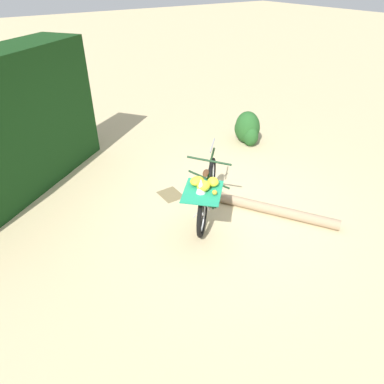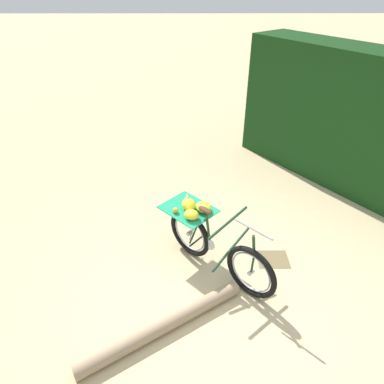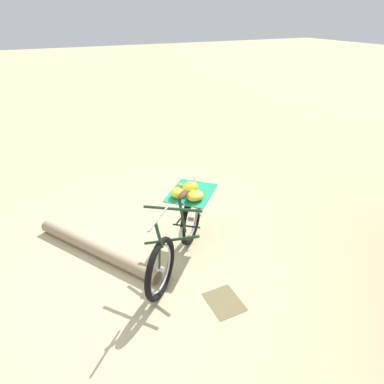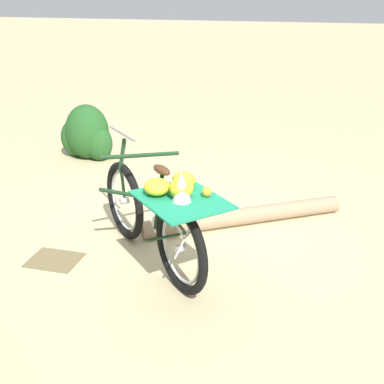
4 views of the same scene
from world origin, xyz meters
TOP-DOWN VIEW (x-y plane):
  - ground_plane at (0.00, 0.00)m, footprint 60.00×60.00m
  - bicycle at (0.13, -0.34)m, footprint 1.48×1.46m
  - fallen_log at (0.71, 0.65)m, footprint 1.84×1.24m
  - shrub_cluster at (-1.70, 2.17)m, footprint 0.78×0.53m
  - leaf_litter_patch at (-0.77, -0.47)m, footprint 0.44×0.36m

SIDE VIEW (x-z plane):
  - ground_plane at x=0.00m, z-range 0.00..0.00m
  - leaf_litter_patch at x=-0.77m, z-range 0.00..0.01m
  - fallen_log at x=0.71m, z-range 0.00..0.17m
  - shrub_cluster at x=-1.70m, z-range -0.04..0.70m
  - bicycle at x=0.13m, z-range -0.02..1.01m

